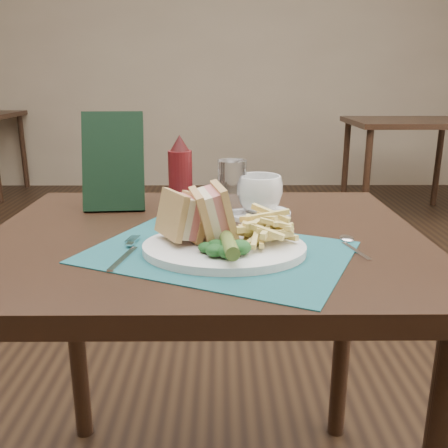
# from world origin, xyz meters

# --- Properties ---
(floor) EXTENTS (7.00, 7.00, 0.00)m
(floor) POSITION_xyz_m (0.00, 0.00, 0.00)
(floor) COLOR black
(floor) RESTS_ON ground
(wall_back) EXTENTS (6.00, 0.00, 6.00)m
(wall_back) POSITION_xyz_m (0.00, 3.50, 0.00)
(wall_back) COLOR gray
(wall_back) RESTS_ON ground
(table_main) EXTENTS (0.90, 0.75, 0.75)m
(table_main) POSITION_xyz_m (0.00, -0.50, 0.38)
(table_main) COLOR black
(table_main) RESTS_ON ground
(table_bg_right) EXTENTS (0.90, 0.75, 0.75)m
(table_bg_right) POSITION_xyz_m (1.48, 2.35, 0.38)
(table_bg_right) COLOR black
(table_bg_right) RESTS_ON ground
(placemat) EXTENTS (0.55, 0.49, 0.00)m
(placemat) POSITION_xyz_m (0.03, -0.62, 0.75)
(placemat) COLOR #1A4F53
(placemat) RESTS_ON table_main
(plate) EXTENTS (0.32, 0.26, 0.01)m
(plate) POSITION_xyz_m (0.04, -0.63, 0.76)
(plate) COLOR white
(plate) RESTS_ON placemat
(sandwich_half_a) EXTENTS (0.11, 0.12, 0.10)m
(sandwich_half_a) POSITION_xyz_m (-0.06, -0.61, 0.81)
(sandwich_half_a) COLOR tan
(sandwich_half_a) RESTS_ON plate
(sandwich_half_b) EXTENTS (0.10, 0.12, 0.11)m
(sandwich_half_b) POSITION_xyz_m (-0.00, -0.60, 0.82)
(sandwich_half_b) COLOR tan
(sandwich_half_b) RESTS_ON plate
(kale_garnish) EXTENTS (0.11, 0.08, 0.03)m
(kale_garnish) POSITION_xyz_m (0.04, -0.68, 0.78)
(kale_garnish) COLOR #153C19
(kale_garnish) RESTS_ON plate
(pickle_spear) EXTENTS (0.04, 0.12, 0.03)m
(pickle_spear) POSITION_xyz_m (0.05, -0.69, 0.79)
(pickle_spear) COLOR #526C29
(pickle_spear) RESTS_ON plate
(fries_pile) EXTENTS (0.18, 0.20, 0.06)m
(fries_pile) POSITION_xyz_m (0.11, -0.61, 0.80)
(fries_pile) COLOR #E0CB70
(fries_pile) RESTS_ON plate
(fork) EXTENTS (0.07, 0.17, 0.01)m
(fork) POSITION_xyz_m (-0.14, -0.63, 0.76)
(fork) COLOR silver
(fork) RESTS_ON placemat
(spoon) EXTENTS (0.07, 0.15, 0.01)m
(spoon) POSITION_xyz_m (0.28, -0.60, 0.76)
(spoon) COLOR silver
(spoon) RESTS_ON table_main
(saucer) EXTENTS (0.17, 0.17, 0.01)m
(saucer) POSITION_xyz_m (0.12, -0.37, 0.76)
(saucer) COLOR white
(saucer) RESTS_ON table_main
(coffee_cup) EXTENTS (0.15, 0.15, 0.09)m
(coffee_cup) POSITION_xyz_m (0.12, -0.37, 0.80)
(coffee_cup) COLOR white
(coffee_cup) RESTS_ON saucer
(drinking_glass) EXTENTS (0.07, 0.07, 0.13)m
(drinking_glass) POSITION_xyz_m (0.06, -0.37, 0.81)
(drinking_glass) COLOR white
(drinking_glass) RESTS_ON table_main
(ketchup_bottle) EXTENTS (0.07, 0.07, 0.19)m
(ketchup_bottle) POSITION_xyz_m (-0.06, -0.35, 0.84)
(ketchup_bottle) COLOR #570F12
(ketchup_bottle) RESTS_ON table_main
(check_presenter) EXTENTS (0.15, 0.10, 0.23)m
(check_presenter) POSITION_xyz_m (-0.22, -0.30, 0.87)
(check_presenter) COLOR black
(check_presenter) RESTS_ON table_main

